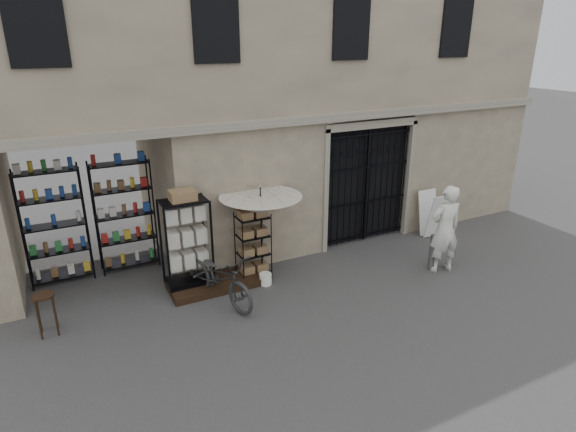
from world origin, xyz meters
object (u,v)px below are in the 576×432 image
easel_sign (432,214)px  steel_bollard (432,252)px  display_cabinet (187,247)px  white_bucket (265,279)px  wooden_stool (47,313)px  shopkeeper (440,270)px  wire_rack (253,246)px  bicycle (221,301)px  market_umbrella (261,200)px

easel_sign → steel_bollard: bearing=-130.4°
display_cabinet → white_bucket: bearing=-2.1°
white_bucket → easel_sign: (4.97, 0.42, 0.48)m
wooden_stool → easel_sign: 9.12m
wooden_stool → steel_bollard: 7.86m
white_bucket → wooden_stool: bearing=178.6°
white_bucket → steel_bollard: bearing=-16.1°
steel_bollard → shopkeeper: bearing=-40.3°
wire_rack → white_bucket: (0.08, -0.43, -0.60)m
bicycle → easel_sign: (6.05, 0.63, 0.61)m
market_umbrella → bicycle: 2.19m
market_umbrella → easel_sign: 5.02m
wire_rack → easel_sign: (5.05, -0.01, -0.12)m
display_cabinet → white_bucket: 1.78m
white_bucket → bicycle: bicycle is taller
display_cabinet → white_bucket: (1.48, -0.55, -0.83)m
white_bucket → shopkeeper: 3.97m
wire_rack → market_umbrella: (0.17, -0.07, 1.04)m
wire_rack → easel_sign: size_ratio=1.26×
market_umbrella → steel_bollard: (3.55, -1.40, -1.35)m
display_cabinet → shopkeeper: size_ratio=0.98×
market_umbrella → easel_sign: bearing=0.7°
wooden_stool → bicycle: bearing=-5.9°
wire_rack → bicycle: 1.39m
white_bucket → easel_sign: easel_sign is taller
display_cabinet → bicycle: 1.28m
white_bucket → shopkeeper: size_ratio=0.13×
wooden_stool → white_bucket: bearing=-1.4°
bicycle → display_cabinet: bearing=100.4°
display_cabinet → easel_sign: (6.45, -0.13, -0.35)m
wire_rack → wooden_stool: 4.09m
wooden_stool → shopkeeper: size_ratio=0.39×
market_umbrella → wooden_stool: 4.45m
steel_bollard → shopkeeper: (0.16, -0.13, -0.41)m
wooden_stool → market_umbrella: bearing=3.4°
market_umbrella → bicycle: (-1.16, -0.57, -1.76)m
display_cabinet → white_bucket: size_ratio=7.46×
display_cabinet → steel_bollard: size_ratio=2.36×
white_bucket → easel_sign: 5.01m
market_umbrella → shopkeeper: market_umbrella is taller
display_cabinet → steel_bollard: (5.11, -1.59, -0.54)m
wire_rack → wooden_stool: (-4.06, -0.33, -0.31)m
market_umbrella → wooden_stool: size_ratio=3.14×
bicycle → wooden_stool: bearing=156.6°
market_umbrella → steel_bollard: size_ratio=2.98×
display_cabinet → steel_bollard: display_cabinet is taller
white_bucket → wooden_stool: (-4.15, 0.10, 0.29)m
bicycle → wooden_stool: bicycle is taller
white_bucket → bicycle: 1.11m
display_cabinet → easel_sign: bearing=16.9°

